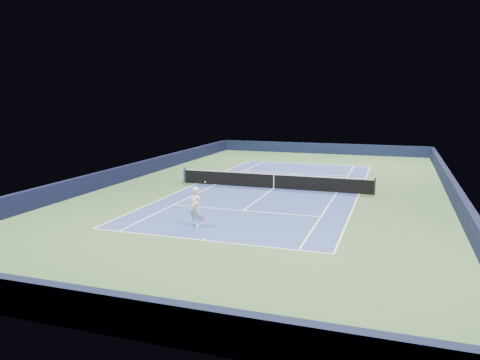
% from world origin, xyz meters
% --- Properties ---
extents(ground, '(40.00, 40.00, 0.00)m').
position_xyz_m(ground, '(0.00, 0.00, 0.00)').
color(ground, '#35552E').
rests_on(ground, ground).
extents(wall_far, '(22.00, 0.35, 1.10)m').
position_xyz_m(wall_far, '(0.00, 19.82, 0.55)').
color(wall_far, black).
rests_on(wall_far, ground).
extents(wall_near, '(22.00, 0.35, 1.10)m').
position_xyz_m(wall_near, '(0.00, -19.82, 0.55)').
color(wall_near, black).
rests_on(wall_near, ground).
extents(wall_right, '(0.35, 40.00, 1.10)m').
position_xyz_m(wall_right, '(10.82, 0.00, 0.55)').
color(wall_right, black).
rests_on(wall_right, ground).
extents(wall_left, '(0.35, 40.00, 1.10)m').
position_xyz_m(wall_left, '(-10.82, 0.00, 0.55)').
color(wall_left, black).
rests_on(wall_left, ground).
extents(court_surface, '(10.97, 23.77, 0.01)m').
position_xyz_m(court_surface, '(0.00, 0.00, 0.00)').
color(court_surface, navy).
rests_on(court_surface, ground).
extents(baseline_far, '(10.97, 0.08, 0.00)m').
position_xyz_m(baseline_far, '(0.00, 11.88, 0.01)').
color(baseline_far, white).
rests_on(baseline_far, ground).
extents(baseline_near, '(10.97, 0.08, 0.00)m').
position_xyz_m(baseline_near, '(0.00, -11.88, 0.01)').
color(baseline_near, white).
rests_on(baseline_near, ground).
extents(sideline_doubles_right, '(0.08, 23.77, 0.00)m').
position_xyz_m(sideline_doubles_right, '(5.49, 0.00, 0.01)').
color(sideline_doubles_right, white).
rests_on(sideline_doubles_right, ground).
extents(sideline_doubles_left, '(0.08, 23.77, 0.00)m').
position_xyz_m(sideline_doubles_left, '(-5.49, 0.00, 0.01)').
color(sideline_doubles_left, white).
rests_on(sideline_doubles_left, ground).
extents(sideline_singles_right, '(0.08, 23.77, 0.00)m').
position_xyz_m(sideline_singles_right, '(4.12, 0.00, 0.01)').
color(sideline_singles_right, white).
rests_on(sideline_singles_right, ground).
extents(sideline_singles_left, '(0.08, 23.77, 0.00)m').
position_xyz_m(sideline_singles_left, '(-4.12, 0.00, 0.01)').
color(sideline_singles_left, white).
rests_on(sideline_singles_left, ground).
extents(service_line_far, '(8.23, 0.08, 0.00)m').
position_xyz_m(service_line_far, '(0.00, 6.40, 0.01)').
color(service_line_far, white).
rests_on(service_line_far, ground).
extents(service_line_near, '(8.23, 0.08, 0.00)m').
position_xyz_m(service_line_near, '(0.00, -6.40, 0.01)').
color(service_line_near, white).
rests_on(service_line_near, ground).
extents(center_service_line, '(0.08, 12.80, 0.00)m').
position_xyz_m(center_service_line, '(0.00, 0.00, 0.01)').
color(center_service_line, white).
rests_on(center_service_line, ground).
extents(center_mark_far, '(0.08, 0.30, 0.00)m').
position_xyz_m(center_mark_far, '(0.00, 11.73, 0.01)').
color(center_mark_far, white).
rests_on(center_mark_far, ground).
extents(center_mark_near, '(0.08, 0.30, 0.00)m').
position_xyz_m(center_mark_near, '(0.00, -11.73, 0.01)').
color(center_mark_near, white).
rests_on(center_mark_near, ground).
extents(tennis_net, '(12.90, 0.10, 1.07)m').
position_xyz_m(tennis_net, '(0.00, 0.00, 0.50)').
color(tennis_net, black).
rests_on(tennis_net, ground).
extents(sponsor_cube, '(0.63, 0.54, 0.91)m').
position_xyz_m(sponsor_cube, '(-6.40, 0.47, 0.45)').
color(sponsor_cube, blue).
rests_on(sponsor_cube, ground).
extents(tennis_player, '(0.88, 1.35, 1.98)m').
position_xyz_m(tennis_player, '(-1.15, -10.05, 0.94)').
color(tennis_player, white).
rests_on(tennis_player, ground).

